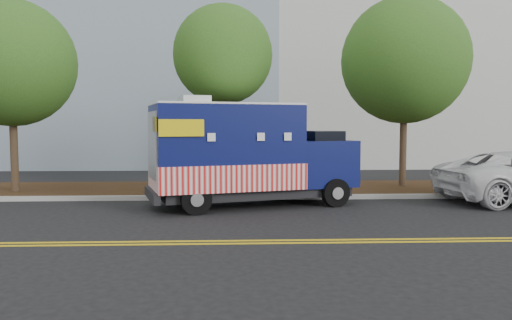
{
  "coord_description": "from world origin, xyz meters",
  "views": [
    {
      "loc": [
        -0.37,
        -14.84,
        2.45
      ],
      "look_at": [
        0.29,
        0.6,
        1.36
      ],
      "focal_mm": 35.0,
      "sensor_mm": 36.0,
      "label": 1
    }
  ],
  "objects": [
    {
      "name": "food_truck",
      "position": [
        -0.13,
        0.15,
        1.49
      ],
      "size": [
        6.61,
        3.88,
        3.29
      ],
      "rotation": [
        0.0,
        0.0,
        0.28
      ],
      "color": "black",
      "rests_on": "ground"
    },
    {
      "name": "mulch_strip",
      "position": [
        0.0,
        3.5,
        0.07
      ],
      "size": [
        120.0,
        4.0,
        0.15
      ],
      "primitive_type": "cube",
      "color": "black",
      "rests_on": "ground"
    },
    {
      "name": "tree_b",
      "position": [
        -0.79,
        2.86,
        4.89
      ],
      "size": [
        3.49,
        3.49,
        6.66
      ],
      "color": "#38281C",
      "rests_on": "ground"
    },
    {
      "name": "centerline_far",
      "position": [
        0.0,
        -4.7,
        0.01
      ],
      "size": [
        120.0,
        0.1,
        0.01
      ],
      "primitive_type": "cube",
      "color": "gold",
      "rests_on": "ground"
    },
    {
      "name": "ground",
      "position": [
        0.0,
        0.0,
        0.0
      ],
      "size": [
        120.0,
        120.0,
        0.0
      ],
      "primitive_type": "plane",
      "color": "black",
      "rests_on": "ground"
    },
    {
      "name": "centerline_near",
      "position": [
        0.0,
        -4.45,
        0.01
      ],
      "size": [
        120.0,
        0.1,
        0.01
      ],
      "primitive_type": "cube",
      "color": "gold",
      "rests_on": "ground"
    },
    {
      "name": "tree_c",
      "position": [
        5.97,
        3.7,
        4.85
      ],
      "size": [
        4.71,
        4.71,
        7.21
      ],
      "color": "#38281C",
      "rests_on": "ground"
    },
    {
      "name": "sign_post",
      "position": [
        -2.41,
        1.74,
        1.2
      ],
      "size": [
        0.06,
        0.06,
        2.4
      ],
      "primitive_type": "cube",
      "color": "#473828",
      "rests_on": "ground"
    },
    {
      "name": "curb",
      "position": [
        0.0,
        1.4,
        0.07
      ],
      "size": [
        120.0,
        0.18,
        0.15
      ],
      "primitive_type": "cube",
      "color": "#9E9E99",
      "rests_on": "ground"
    },
    {
      "name": "tree_a",
      "position": [
        -8.01,
        2.73,
        4.56
      ],
      "size": [
        4.34,
        4.34,
        6.74
      ],
      "color": "#38281C",
      "rests_on": "ground"
    }
  ]
}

